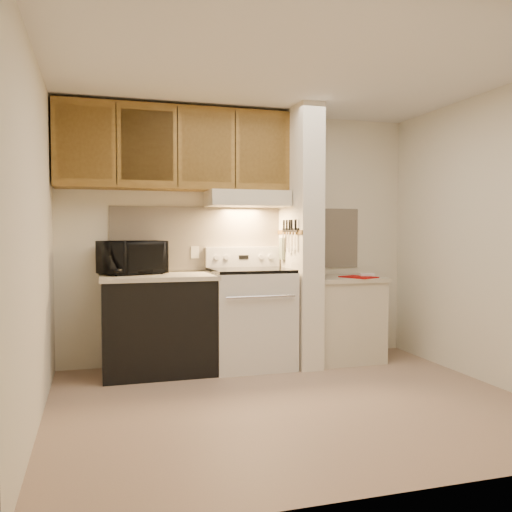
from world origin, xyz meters
name	(u,v)px	position (x,y,z in m)	size (l,w,h in m)	color
floor	(292,403)	(0.00, 0.00, 0.00)	(3.60, 3.60, 0.00)	tan
ceiling	(293,71)	(0.00, 0.00, 2.50)	(3.60, 3.60, 0.00)	white
wall_back	(241,237)	(0.00, 1.50, 1.25)	(3.60, 0.02, 2.50)	#ECE4CB
wall_left	(36,240)	(-1.80, 0.00, 1.25)	(0.02, 3.00, 2.50)	#ECE4CB
wall_right	(492,238)	(1.80, 0.00, 1.25)	(0.02, 3.00, 2.50)	#ECE4CB
backsplash	(241,239)	(0.00, 1.49, 1.24)	(2.60, 0.02, 0.63)	beige
range_body	(250,319)	(0.00, 1.16, 0.46)	(0.76, 0.65, 0.92)	silver
oven_window	(260,320)	(0.00, 0.84, 0.50)	(0.50, 0.01, 0.30)	black
oven_handle	(261,297)	(0.00, 0.80, 0.72)	(0.02, 0.02, 0.65)	silver
cooktop	(250,270)	(0.00, 1.16, 0.94)	(0.74, 0.64, 0.03)	black
range_backguard	(243,257)	(0.00, 1.44, 1.05)	(0.76, 0.08, 0.20)	silver
range_display	(244,257)	(0.00, 1.40, 1.05)	(0.10, 0.01, 0.04)	black
range_knob_left_outer	(216,257)	(-0.28, 1.40, 1.05)	(0.05, 0.05, 0.02)	silver
range_knob_left_inner	(226,257)	(-0.18, 1.40, 1.05)	(0.05, 0.05, 0.02)	silver
range_knob_right_inner	(261,257)	(0.18, 1.40, 1.05)	(0.05, 0.05, 0.02)	silver
range_knob_right_outer	(270,257)	(0.28, 1.40, 1.05)	(0.05, 0.05, 0.02)	silver
dishwasher_front	(158,326)	(-0.88, 1.17, 0.43)	(1.00, 0.63, 0.87)	black
left_countertop	(158,277)	(-0.88, 1.17, 0.89)	(1.04, 0.67, 0.04)	beige
spoon_rest	(128,273)	(-1.14, 1.29, 0.92)	(0.24, 0.08, 0.02)	black
teal_jar	(117,268)	(-1.23, 1.39, 0.96)	(0.10, 0.10, 0.11)	#1C5C54
outlet	(195,252)	(-0.48, 1.48, 1.10)	(0.08, 0.01, 0.12)	beige
microwave	(132,257)	(-1.10, 1.31, 1.06)	(0.56, 0.38, 0.31)	black
partition_pillar	(300,237)	(0.51, 1.15, 1.25)	(0.22, 0.70, 2.50)	white
pillar_trim	(289,232)	(0.39, 1.15, 1.30)	(0.01, 0.70, 0.04)	brown
knife_strip	(290,230)	(0.39, 1.10, 1.32)	(0.02, 0.42, 0.04)	black
knife_blade_a	(295,241)	(0.38, 0.94, 1.22)	(0.01, 0.04, 0.16)	silver
knife_handle_a	(296,225)	(0.38, 0.93, 1.37)	(0.02, 0.02, 0.10)	black
knife_blade_b	(292,242)	(0.38, 1.02, 1.21)	(0.01, 0.04, 0.18)	silver
knife_handle_b	(292,225)	(0.38, 1.03, 1.37)	(0.02, 0.02, 0.10)	black
knife_blade_c	(289,242)	(0.38, 1.11, 1.20)	(0.01, 0.04, 0.20)	silver
knife_handle_c	(290,225)	(0.38, 1.09, 1.37)	(0.02, 0.02, 0.10)	black
knife_blade_d	(287,240)	(0.38, 1.17, 1.22)	(0.01, 0.04, 0.16)	silver
knife_handle_d	(287,225)	(0.38, 1.17, 1.37)	(0.02, 0.02, 0.10)	black
knife_blade_e	(283,241)	(0.38, 1.27, 1.21)	(0.01, 0.04, 0.18)	silver
knife_handle_e	(284,225)	(0.38, 1.26, 1.37)	(0.02, 0.02, 0.10)	black
oven_mitt	(282,249)	(0.38, 1.32, 1.13)	(0.03, 0.09, 0.22)	slate
right_cab_base	(342,320)	(0.97, 1.15, 0.40)	(0.70, 0.60, 0.81)	beige
right_countertop	(343,279)	(0.97, 1.15, 0.83)	(0.74, 0.64, 0.04)	beige
red_folder	(359,277)	(1.07, 1.00, 0.86)	(0.24, 0.32, 0.01)	#9E0805
white_box	(367,275)	(1.19, 1.05, 0.87)	(0.14, 0.09, 0.04)	white
range_hood	(247,199)	(0.00, 1.28, 1.62)	(0.78, 0.44, 0.15)	beige
hood_lip	(253,202)	(0.00, 1.07, 1.58)	(0.78, 0.04, 0.06)	beige
upper_cabinets	(175,149)	(-0.69, 1.32, 2.08)	(2.18, 0.33, 0.77)	brown
cab_door_a	(84,142)	(-1.51, 1.17, 2.08)	(0.46, 0.01, 0.63)	brown
cab_gap_a	(116,144)	(-1.23, 1.16, 2.08)	(0.01, 0.01, 0.73)	black
cab_door_b	(147,145)	(-0.96, 1.17, 2.08)	(0.46, 0.01, 0.63)	brown
cab_gap_b	(178,146)	(-0.69, 1.16, 2.08)	(0.01, 0.01, 0.73)	black
cab_door_c	(207,148)	(-0.42, 1.17, 2.08)	(0.46, 0.01, 0.63)	brown
cab_gap_c	(235,149)	(-0.14, 1.16, 2.08)	(0.01, 0.01, 0.73)	black
cab_door_d	(263,150)	(0.13, 1.17, 2.08)	(0.46, 0.01, 0.63)	brown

